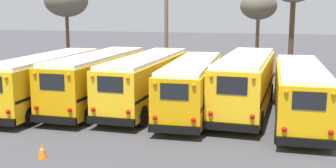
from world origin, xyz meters
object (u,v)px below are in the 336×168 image
object	(u,v)px
school_bus_1	(98,79)
utility_pole	(166,32)
school_bus_5	(300,91)
school_bus_3	(192,85)
bare_tree_0	(259,7)
traffic_cone	(42,150)
school_bus_4	(246,82)
school_bus_2	(147,79)
bare_tree_2	(66,1)
school_bus_0	(47,80)

from	to	relation	value
school_bus_1	utility_pole	distance (m)	10.69
school_bus_5	school_bus_3	bearing A→B (deg)	176.52
bare_tree_0	traffic_cone	distance (m)	23.71
school_bus_1	school_bus_5	size ratio (longest dim) A/B	0.99
utility_pole	traffic_cone	xyz separation A→B (m)	(-0.02, -19.01, -3.60)
school_bus_4	school_bus_5	distance (m)	3.11
school_bus_2	school_bus_4	world-z (taller)	school_bus_4
school_bus_1	school_bus_4	size ratio (longest dim) A/B	1.00
school_bus_2	school_bus_3	xyz separation A→B (m)	(2.85, -0.71, -0.08)
school_bus_3	bare_tree_2	size ratio (longest dim) A/B	1.32
school_bus_2	utility_pole	size ratio (longest dim) A/B	1.44
school_bus_2	traffic_cone	bearing A→B (deg)	-98.75
bare_tree_2	school_bus_5	bearing A→B (deg)	-30.67
bare_tree_0	bare_tree_2	bearing A→B (deg)	-171.31
utility_pole	school_bus_1	bearing A→B (deg)	-97.93
utility_pole	school_bus_4	bearing A→B (deg)	-53.50
utility_pole	bare_tree_0	xyz separation A→B (m)	(7.09, 2.90, 2.02)
school_bus_3	school_bus_5	world-z (taller)	school_bus_3
school_bus_0	school_bus_1	xyz separation A→B (m)	(2.85, 0.84, 0.04)
utility_pole	bare_tree_2	bearing A→B (deg)	177.22
school_bus_3	traffic_cone	bearing A→B (deg)	-116.61
school_bus_3	school_bus_1	bearing A→B (deg)	178.80
school_bus_0	school_bus_1	world-z (taller)	school_bus_1
school_bus_0	school_bus_5	world-z (taller)	school_bus_0
school_bus_0	school_bus_5	size ratio (longest dim) A/B	1.00
bare_tree_2	traffic_cone	world-z (taller)	bare_tree_2
school_bus_0	utility_pole	bearing A→B (deg)	69.03
bare_tree_0	school_bus_2	bearing A→B (deg)	-114.18
school_bus_3	traffic_cone	world-z (taller)	school_bus_3
school_bus_4	utility_pole	xyz separation A→B (m)	(-7.11, 9.60, 2.15)
school_bus_0	school_bus_3	distance (m)	8.58
school_bus_2	bare_tree_0	distance (m)	14.52
school_bus_3	school_bus_4	distance (m)	2.98
school_bus_0	school_bus_1	bearing A→B (deg)	16.37
school_bus_5	bare_tree_0	world-z (taller)	bare_tree_0
school_bus_3	utility_pole	xyz separation A→B (m)	(-4.26, 10.48, 2.30)
school_bus_3	school_bus_5	xyz separation A→B (m)	(5.70, -0.35, -0.01)
school_bus_0	school_bus_4	xyz separation A→B (m)	(11.40, 1.59, 0.10)
school_bus_2	school_bus_0	bearing A→B (deg)	-165.90
bare_tree_0	school_bus_5	bearing A→B (deg)	-78.22
school_bus_3	bare_tree_0	xyz separation A→B (m)	(2.84, 13.38, 4.33)
traffic_cone	school_bus_0	bearing A→B (deg)	118.69
bare_tree_2	school_bus_0	bearing A→B (deg)	-67.83
traffic_cone	school_bus_4	bearing A→B (deg)	52.86
school_bus_1	school_bus_0	bearing A→B (deg)	-163.63
school_bus_1	traffic_cone	distance (m)	8.88
school_bus_4	traffic_cone	size ratio (longest dim) A/B	16.70
traffic_cone	bare_tree_0	bearing A→B (deg)	72.02
school_bus_1	school_bus_4	distance (m)	8.58
school_bus_1	bare_tree_2	bearing A→B (deg)	125.11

